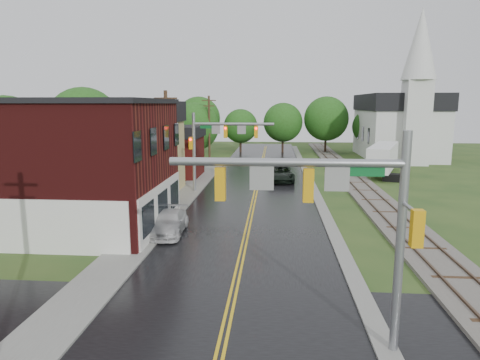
# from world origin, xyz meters

# --- Properties ---
(main_road) EXTENTS (10.00, 90.00, 0.02)m
(main_road) POSITION_xyz_m (0.00, 30.00, 0.00)
(main_road) COLOR black
(main_road) RESTS_ON ground
(cross_road) EXTENTS (60.00, 9.00, 0.02)m
(cross_road) POSITION_xyz_m (0.00, 2.00, 0.00)
(cross_road) COLOR black
(cross_road) RESTS_ON ground
(curb_right) EXTENTS (0.80, 70.00, 0.12)m
(curb_right) POSITION_xyz_m (5.40, 35.00, 0.00)
(curb_right) COLOR gray
(curb_right) RESTS_ON ground
(sidewalk_left) EXTENTS (2.40, 50.00, 0.12)m
(sidewalk_left) POSITION_xyz_m (-6.20, 25.00, 0.00)
(sidewalk_left) COLOR gray
(sidewalk_left) RESTS_ON ground
(brick_building) EXTENTS (14.30, 10.30, 8.30)m
(brick_building) POSITION_xyz_m (-12.48, 15.00, 4.15)
(brick_building) COLOR #460F0F
(brick_building) RESTS_ON ground
(yellow_house) EXTENTS (8.00, 7.00, 6.40)m
(yellow_house) POSITION_xyz_m (-11.00, 26.00, 3.20)
(yellow_house) COLOR tan
(yellow_house) RESTS_ON ground
(darkred_building) EXTENTS (7.00, 6.00, 4.40)m
(darkred_building) POSITION_xyz_m (-10.00, 35.00, 2.20)
(darkred_building) COLOR #3F0F0C
(darkred_building) RESTS_ON ground
(church) EXTENTS (10.40, 18.40, 20.00)m
(church) POSITION_xyz_m (20.00, 53.74, 5.83)
(church) COLOR silver
(church) RESTS_ON ground
(railroad) EXTENTS (3.20, 80.00, 0.30)m
(railroad) POSITION_xyz_m (10.00, 35.00, 0.11)
(railroad) COLOR #59544C
(railroad) RESTS_ON ground
(traffic_signal_near) EXTENTS (7.34, 0.30, 7.20)m
(traffic_signal_near) POSITION_xyz_m (3.47, 2.00, 4.97)
(traffic_signal_near) COLOR gray
(traffic_signal_near) RESTS_ON ground
(traffic_signal_far) EXTENTS (7.34, 0.43, 7.20)m
(traffic_signal_far) POSITION_xyz_m (-3.47, 27.00, 4.97)
(traffic_signal_far) COLOR gray
(traffic_signal_far) RESTS_ON ground
(utility_pole_b) EXTENTS (1.80, 0.28, 9.00)m
(utility_pole_b) POSITION_xyz_m (-6.80, 22.00, 4.72)
(utility_pole_b) COLOR #382616
(utility_pole_b) RESTS_ON ground
(utility_pole_c) EXTENTS (1.80, 0.28, 9.00)m
(utility_pole_c) POSITION_xyz_m (-6.80, 44.00, 4.72)
(utility_pole_c) COLOR #382616
(utility_pole_c) RESTS_ON ground
(tree_left_a) EXTENTS (6.80, 6.80, 8.67)m
(tree_left_a) POSITION_xyz_m (-19.85, 21.90, 5.11)
(tree_left_a) COLOR black
(tree_left_a) RESTS_ON ground
(tree_left_b) EXTENTS (7.60, 7.60, 9.69)m
(tree_left_b) POSITION_xyz_m (-17.85, 31.90, 5.72)
(tree_left_b) COLOR black
(tree_left_b) RESTS_ON ground
(tree_left_c) EXTENTS (6.00, 6.00, 7.65)m
(tree_left_c) POSITION_xyz_m (-13.85, 39.90, 4.51)
(tree_left_c) COLOR black
(tree_left_c) RESTS_ON ground
(tree_left_e) EXTENTS (6.40, 6.40, 8.16)m
(tree_left_e) POSITION_xyz_m (-8.85, 45.90, 4.81)
(tree_left_e) COLOR black
(tree_left_e) RESTS_ON ground
(suv_dark) EXTENTS (2.92, 5.81, 1.58)m
(suv_dark) POSITION_xyz_m (2.32, 33.01, 0.79)
(suv_dark) COLOR black
(suv_dark) RESTS_ON ground
(pickup_white) EXTENTS (2.10, 4.79, 1.37)m
(pickup_white) POSITION_xyz_m (-4.80, 14.08, 0.68)
(pickup_white) COLOR silver
(pickup_white) RESTS_ON ground
(semi_trailer) EXTENTS (5.74, 10.73, 3.44)m
(semi_trailer) POSITION_xyz_m (13.91, 37.85, 2.08)
(semi_trailer) COLOR black
(semi_trailer) RESTS_ON ground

